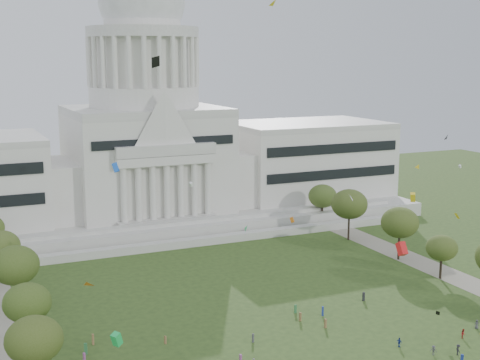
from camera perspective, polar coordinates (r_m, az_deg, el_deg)
capitol at (r=200.73m, az=-8.03°, el=2.75°), size 160.00×64.50×91.30m
path_right at (r=156.66m, az=18.79°, el=-8.27°), size 8.00×160.00×0.04m
row_tree_l_2 at (r=103.59m, az=-17.17°, el=-12.89°), size 8.42×8.42×11.97m
row_tree_l_3 at (r=119.19m, az=-17.71°, el=-9.96°), size 8.12×8.12×11.55m
row_tree_r_3 at (r=155.45m, az=16.84°, el=-5.58°), size 7.01×7.01×9.98m
row_tree_l_4 at (r=136.32m, az=-18.65°, el=-6.91°), size 9.29×9.29×13.21m
row_tree_r_4 at (r=166.70m, az=13.49°, el=-3.56°), size 9.19×9.19×13.06m
row_tree_l_5 at (r=154.34m, az=-19.74°, el=-5.34°), size 8.33×8.33×11.85m
row_tree_r_5 at (r=181.77m, az=9.32°, el=-2.05°), size 9.82×9.82×13.96m
row_tree_r_6 at (r=198.17m, az=7.06°, el=-1.37°), size 8.42×8.42×11.97m
person_0 at (r=131.59m, az=19.55°, el=-11.53°), size 0.98×0.98×1.71m
person_2 at (r=126.73m, az=18.52°, el=-12.33°), size 0.98×0.93×1.72m
person_3 at (r=118.68m, az=16.18°, el=-13.79°), size 1.15×1.23×1.73m
person_9 at (r=119.86m, az=18.12°, el=-13.61°), size 0.95×1.34×1.87m
person_10 at (r=120.26m, az=13.44°, el=-13.33°), size 0.88×1.13×1.70m
distant_crowd at (r=112.13m, az=-0.27°, el=-14.83°), size 59.46×37.50×1.95m
kite_swarm at (r=109.12m, az=9.99°, el=-1.14°), size 90.36×103.35×57.27m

